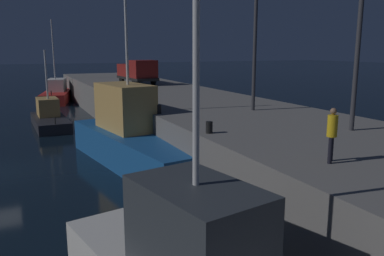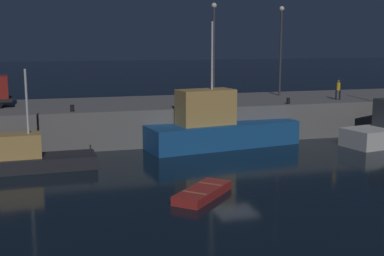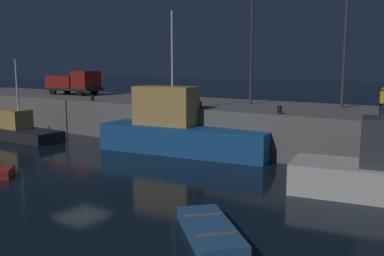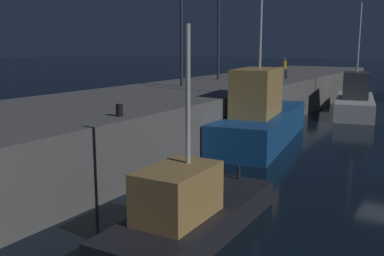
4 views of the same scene
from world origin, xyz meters
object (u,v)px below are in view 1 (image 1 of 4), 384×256
Objects in this scene: fishing_boat_white at (49,117)px; lamp_post_west at (255,25)px; fishing_trawler_red at (134,139)px; bollard_central at (159,109)px; utility_truck at (137,71)px; bollard_east at (209,127)px; fishing_boat_blue at (57,93)px; bollard_west at (116,90)px; dockworker at (332,132)px; lamp_post_east at (360,18)px.

lamp_post_west is at bearing 33.15° from fishing_boat_white.
fishing_trawler_red is 2.13m from bollard_central.
utility_truck is at bearing 116.24° from fishing_boat_white.
lamp_post_west is 19.43m from utility_truck.
fishing_trawler_red is 6.57m from bollard_east.
fishing_trawler_red is 24.74× the size of bollard_central.
bollard_central is at bearing 17.81° from fishing_boat_white.
bollard_central is at bearing -101.08° from lamp_post_west.
fishing_boat_blue is 30.38m from bollard_central.
utility_truck is (-19.10, -0.92, -3.44)m from lamp_post_west.
bollard_west is at bearing 7.51° from fishing_boat_blue.
lamp_post_west is at bearing 159.57° from dockworker.
dockworker is at bearing 13.65° from fishing_trawler_red.
dockworker is (41.04, 3.67, 2.80)m from fishing_boat_blue.
fishing_boat_blue is at bearing -178.30° from fishing_trawler_red.
fishing_boat_blue is (-29.55, -0.88, -0.47)m from fishing_trawler_red.
dockworker is at bearing 5.11° from fishing_boat_blue.
fishing_boat_white is at bearing -63.76° from utility_truck.
fishing_trawler_red is at bearing -139.04° from lamp_post_east.
fishing_boat_white is (-13.08, -3.23, -0.66)m from fishing_trawler_red.
fishing_boat_white is at bearing -166.13° from fishing_trawler_red.
lamp_post_west reaches higher than fishing_boat_white.
lamp_post_east is 16.26× the size of bollard_east.
lamp_post_east is 16.62× the size of bollard_west.
fishing_trawler_red is 1.15× the size of fishing_boat_blue.
fishing_trawler_red is 1.63× the size of fishing_boat_white.
dockworker reaches higher than bollard_east.
bollard_east is (4.51, -5.06, -4.42)m from lamp_post_west.
fishing_boat_blue is 6.13× the size of dockworker.
fishing_boat_blue is 19.51m from bollard_west.
utility_truck is 13.00× the size of bollard_central.
fishing_trawler_red is at bearing -166.35° from dockworker.
dockworker is at bearing 2.97° from bollard_west.
bollard_central is at bearing 3.91° from fishing_boat_blue.
lamp_post_west is (31.26, 7.31, 6.52)m from fishing_boat_blue.
fishing_trawler_red is 10.58m from bollard_west.
bollard_west is (-21.81, -1.13, -0.71)m from dockworker.
dockworker is (3.30, -4.31, -3.66)m from lamp_post_east.
utility_truck is 12.74× the size of bollard_east.
dockworker is at bearing -20.43° from lamp_post_west.
bollard_central is (18.07, -4.32, -0.98)m from utility_truck.
lamp_post_west reaches higher than bollard_east.
fishing_boat_blue is at bearing -172.49° from bollard_west.
fishing_boat_blue is 14.08m from utility_truck.
lamp_post_west reaches higher than dockworker.
fishing_boat_blue reaches higher than utility_truck.
lamp_post_east reaches higher than bollard_west.
utility_truck is (-25.57, -1.59, -3.38)m from lamp_post_east.
lamp_post_west is 6.51m from lamp_post_east.
fishing_boat_blue is at bearing -152.29° from utility_truck.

